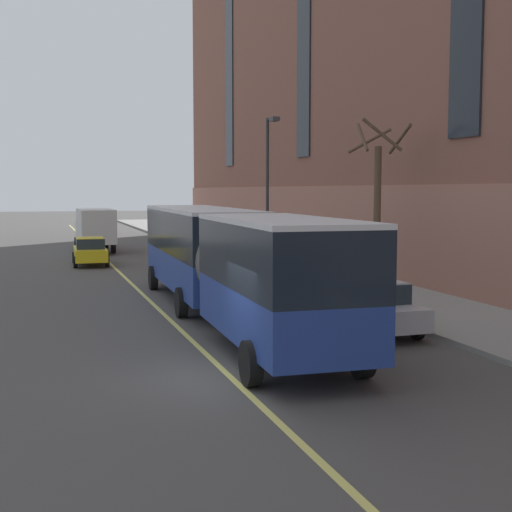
# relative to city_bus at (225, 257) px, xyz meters

# --- Properties ---
(ground_plane) EXTENTS (260.00, 260.00, 0.00)m
(ground_plane) POSITION_rel_city_bus_xyz_m (-1.49, -6.97, -2.05)
(ground_plane) COLOR #4C4947
(sidewalk) EXTENTS (4.72, 160.00, 0.15)m
(sidewalk) POSITION_rel_city_bus_xyz_m (7.24, -3.97, -1.97)
(sidewalk) COLOR gray
(sidewalk) RESTS_ON ground
(city_bus) EXTENTS (3.31, 18.77, 3.51)m
(city_bus) POSITION_rel_city_bus_xyz_m (0.00, 0.00, 0.00)
(city_bus) COLOR navy
(city_bus) RESTS_ON ground
(parked_car_silver_0) EXTENTS (1.98, 4.54, 1.56)m
(parked_car_silver_0) POSITION_rel_city_bus_xyz_m (3.53, -3.12, -1.26)
(parked_car_silver_0) COLOR #B7B7BC
(parked_car_silver_0) RESTS_ON ground
(parked_car_darkgray_2) EXTENTS (2.00, 4.73, 1.56)m
(parked_car_darkgray_2) POSITION_rel_city_bus_xyz_m (3.71, 9.48, -1.26)
(parked_car_darkgray_2) COLOR #4C4C51
(parked_car_darkgray_2) RESTS_ON ground
(parked_car_champagne_3) EXTENTS (2.08, 4.72, 1.56)m
(parked_car_champagne_3) POSITION_rel_city_bus_xyz_m (3.63, 16.69, -1.26)
(parked_car_champagne_3) COLOR #BCAD89
(parked_car_champagne_3) RESTS_ON ground
(box_truck) EXTENTS (2.39, 7.24, 2.90)m
(box_truck) POSITION_rel_city_bus_xyz_m (-1.87, 27.13, -0.38)
(box_truck) COLOR silver
(box_truck) RESTS_ON ground
(taxi_cab) EXTENTS (2.00, 4.40, 1.56)m
(taxi_cab) POSITION_rel_city_bus_xyz_m (-2.85, 18.50, -1.26)
(taxi_cab) COLOR yellow
(taxi_cab) RESTS_ON ground
(street_tree_far_uptown) EXTENTS (2.08, 2.09, 6.84)m
(street_tree_far_uptown) POSITION_rel_city_bus_xyz_m (7.49, 4.11, 1.69)
(street_tree_far_uptown) COLOR brown
(street_tree_far_uptown) RESTS_ON sidewalk
(street_lamp) EXTENTS (0.36, 1.48, 7.60)m
(street_lamp) POSITION_rel_city_bus_xyz_m (5.47, 12.01, 2.70)
(street_lamp) COLOR #2D2D30
(street_lamp) RESTS_ON sidewalk
(lane_centerline) EXTENTS (0.16, 140.00, 0.01)m
(lane_centerline) POSITION_rel_city_bus_xyz_m (-1.70, -3.97, -2.04)
(lane_centerline) COLOR #E0D66B
(lane_centerline) RESTS_ON ground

